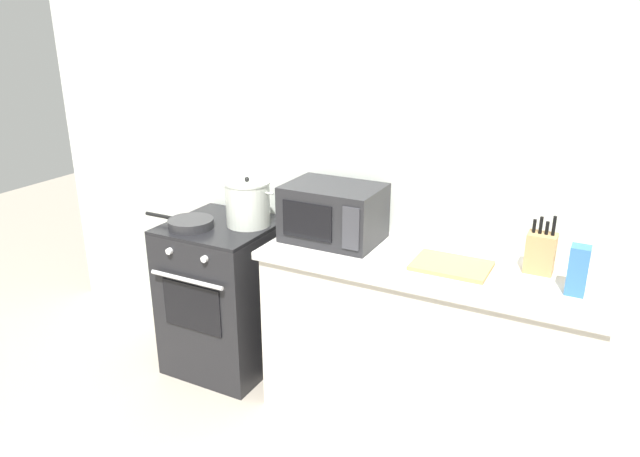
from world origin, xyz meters
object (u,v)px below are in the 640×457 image
(cutting_board, at_px, (451,266))
(pasta_box, at_px, (578,270))
(frying_pan, at_px, (190,223))
(stove, at_px, (225,296))
(stock_pot, at_px, (248,203))
(microwave, at_px, (333,213))
(knife_block, at_px, (540,252))

(cutting_board, bearing_deg, pasta_box, -3.12)
(frying_pan, distance_m, cutting_board, 1.48)
(stove, bearing_deg, frying_pan, -132.35)
(stock_pot, relative_size, frying_pan, 0.75)
(stove, bearing_deg, stock_pot, 23.10)
(cutting_board, height_order, pasta_box, pasta_box)
(microwave, bearing_deg, stove, -173.44)
(microwave, xyz_separation_m, knife_block, (1.04, 0.06, -0.05))
(frying_pan, height_order, cutting_board, frying_pan)
(stove, xyz_separation_m, cutting_board, (1.36, 0.00, 0.47))
(frying_pan, bearing_deg, stock_pot, 35.56)
(frying_pan, xyz_separation_m, cutting_board, (1.47, 0.13, -0.02))
(cutting_board, bearing_deg, microwave, 173.34)
(stock_pot, bearing_deg, cutting_board, -3.06)
(microwave, height_order, pasta_box, microwave)
(knife_block, distance_m, pasta_box, 0.24)
(stove, distance_m, microwave, 0.92)
(frying_pan, distance_m, knife_block, 1.87)
(knife_block, bearing_deg, cutting_board, -159.54)
(frying_pan, relative_size, knife_block, 1.62)
(frying_pan, distance_m, pasta_box, 2.03)
(knife_block, bearing_deg, pasta_box, -44.10)
(stove, bearing_deg, knife_block, 4.66)
(microwave, distance_m, cutting_board, 0.69)
(frying_pan, bearing_deg, cutting_board, 4.97)
(stove, relative_size, knife_block, 3.26)
(knife_block, relative_size, pasta_box, 1.28)
(stove, distance_m, pasta_box, 1.99)
(cutting_board, distance_m, knife_block, 0.41)
(cutting_board, relative_size, pasta_box, 1.64)
(stove, xyz_separation_m, microwave, (0.69, 0.08, 0.61))
(stove, height_order, stock_pot, stock_pot)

